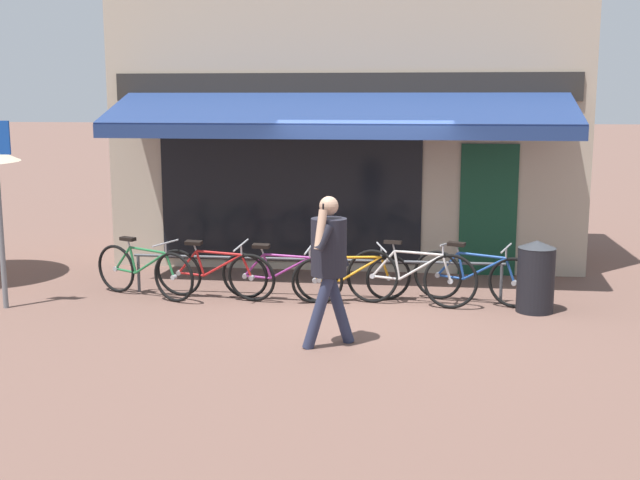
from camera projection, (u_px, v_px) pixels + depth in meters
ground_plane at (357, 310)px, 10.77m from camera, size 160.00×160.00×0.00m
shop_front at (350, 121)px, 14.24m from camera, size 7.80×4.56×4.82m
bike_rack_rail at (315, 263)px, 11.37m from camera, size 5.31×0.04×0.57m
bicycle_green at (144, 271)px, 11.40m from camera, size 1.68×0.83×0.85m
bicycle_red at (214, 273)px, 11.28m from camera, size 1.82×0.62×0.87m
bicycle_purple at (281, 276)px, 11.16m from camera, size 1.77×0.55×0.85m
bicycle_orange at (352, 277)px, 11.13m from camera, size 1.66×0.63×0.80m
bicycle_silver at (411, 277)px, 10.97m from camera, size 1.82×0.51×0.90m
bicycle_blue at (475, 277)px, 11.02m from camera, size 1.71×0.77×0.86m
pedestrian_adult at (329, 255)px, 9.05m from camera, size 0.59×0.72×1.75m
litter_bin at (536, 276)px, 10.60m from camera, size 0.50×0.50×0.97m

